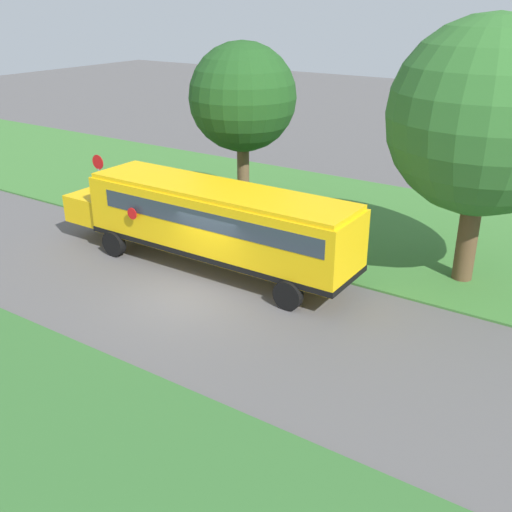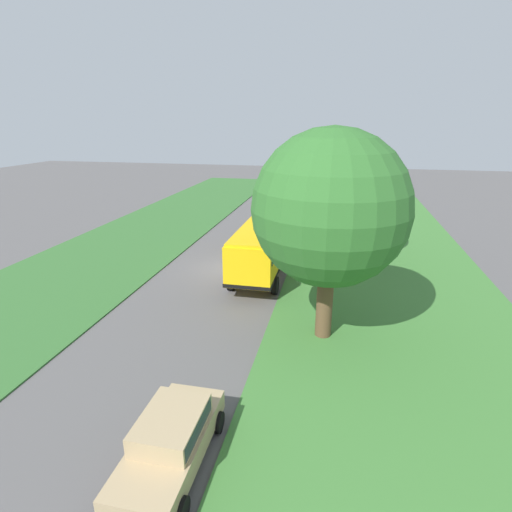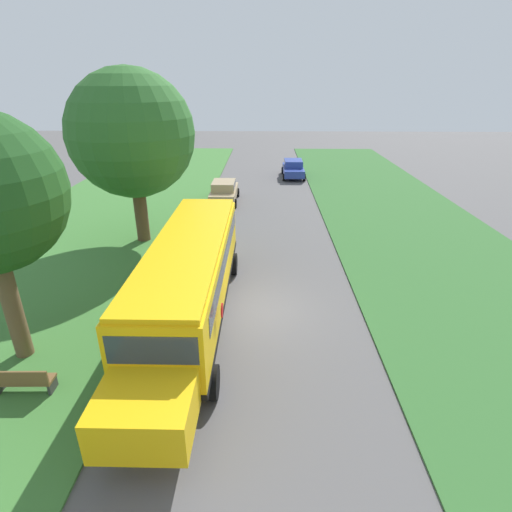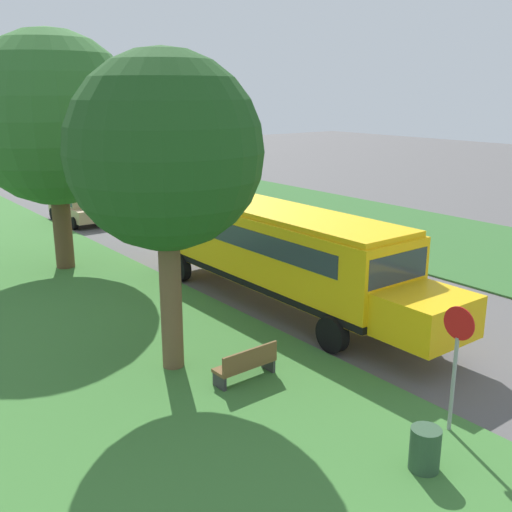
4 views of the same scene
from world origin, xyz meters
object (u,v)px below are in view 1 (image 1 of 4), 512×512
(oak_tree_roadside_mid, at_px, (485,118))
(park_bench, at_px, (200,207))
(school_bus, at_px, (212,219))
(stop_sign, at_px, (99,176))
(oak_tree_beside_bus, at_px, (245,98))
(trash_bin, at_px, (118,193))

(oak_tree_roadside_mid, distance_m, park_bench, 13.09)
(school_bus, height_order, park_bench, school_bus)
(stop_sign, xyz_separation_m, park_bench, (-1.99, 4.27, -1.26))
(stop_sign, distance_m, park_bench, 4.88)
(oak_tree_beside_bus, xyz_separation_m, park_bench, (1.12, -1.77, -4.91))
(school_bus, distance_m, oak_tree_roadside_mid, 9.76)
(school_bus, xyz_separation_m, oak_tree_roadside_mid, (-3.97, 8.04, 3.85))
(stop_sign, relative_size, trash_bin, 3.04)
(park_bench, distance_m, trash_bin, 4.81)
(oak_tree_beside_bus, relative_size, stop_sign, 2.82)
(oak_tree_beside_bus, height_order, park_bench, oak_tree_beside_bus)
(oak_tree_beside_bus, xyz_separation_m, trash_bin, (1.60, -6.56, -4.93))
(oak_tree_roadside_mid, bearing_deg, park_bench, -90.72)
(school_bus, bearing_deg, park_bench, -136.35)
(park_bench, bearing_deg, stop_sign, -65.03)
(school_bus, relative_size, trash_bin, 13.80)
(school_bus, relative_size, oak_tree_beside_bus, 1.61)
(oak_tree_beside_bus, xyz_separation_m, stop_sign, (3.11, -6.04, -3.65))
(school_bus, height_order, oak_tree_roadside_mid, oak_tree_roadside_mid)
(school_bus, xyz_separation_m, trash_bin, (-3.64, -8.72, -1.47))
(school_bus, distance_m, oak_tree_beside_bus, 6.64)
(oak_tree_roadside_mid, bearing_deg, stop_sign, -83.54)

